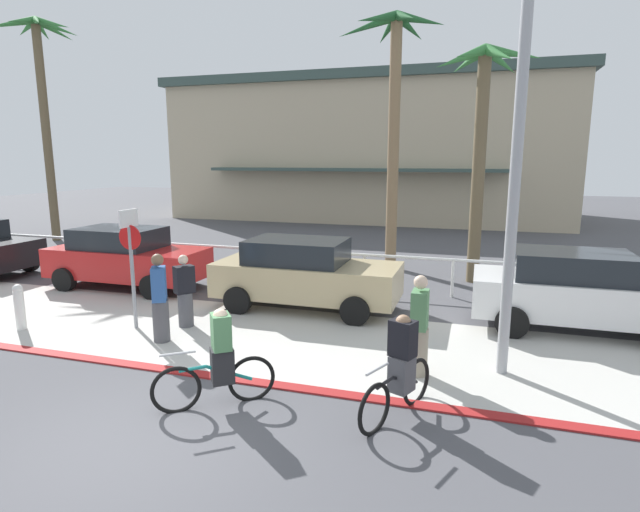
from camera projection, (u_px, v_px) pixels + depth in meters
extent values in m
plane|color=#4C4C51|center=(337.00, 276.00, 15.79)|extent=(80.00, 80.00, 0.00)
cube|color=beige|center=(262.00, 337.00, 10.36)|extent=(44.00, 4.00, 0.02)
cube|color=maroon|center=(213.00, 376.00, 8.48)|extent=(44.00, 0.24, 0.03)
cube|color=#BCAD8E|center=(373.00, 154.00, 32.04)|extent=(22.60, 10.67, 7.68)
cube|color=#384C47|center=(374.00, 87.00, 31.27)|extent=(23.20, 11.27, 0.50)
cube|color=#384C47|center=(350.00, 170.00, 26.73)|extent=(15.82, 1.20, 0.16)
cylinder|color=white|center=(323.00, 253.00, 14.20)|extent=(25.93, 0.08, 0.08)
cylinder|color=white|center=(28.00, 250.00, 17.40)|extent=(0.08, 0.08, 1.00)
cylinder|color=white|center=(84.00, 254.00, 16.71)|extent=(0.08, 0.08, 1.00)
cylinder|color=white|center=(145.00, 258.00, 16.02)|extent=(0.08, 0.08, 1.00)
cylinder|color=white|center=(211.00, 262.00, 15.33)|extent=(0.08, 0.08, 1.00)
cylinder|color=white|center=(284.00, 267.00, 14.64)|extent=(0.08, 0.08, 1.00)
cylinder|color=white|center=(364.00, 273.00, 13.95)|extent=(0.08, 0.08, 1.00)
cylinder|color=white|center=(453.00, 279.00, 13.26)|extent=(0.08, 0.08, 1.00)
cylinder|color=white|center=(551.00, 285.00, 12.56)|extent=(0.08, 0.08, 1.00)
cylinder|color=gray|center=(133.00, 279.00, 10.69)|extent=(0.08, 0.08, 2.20)
cube|color=white|center=(129.00, 218.00, 10.45)|extent=(0.04, 0.56, 0.36)
cylinder|color=red|center=(130.00, 237.00, 10.52)|extent=(0.52, 0.03, 0.52)
cylinder|color=white|center=(20.00, 311.00, 10.73)|extent=(0.20, 0.20, 0.85)
sphere|color=white|center=(17.00, 289.00, 10.64)|extent=(0.20, 0.20, 0.20)
cylinder|color=#9EA0A5|center=(517.00, 148.00, 7.92)|extent=(0.18, 0.18, 7.50)
cylinder|color=brown|center=(46.00, 134.00, 21.78)|extent=(0.36, 0.36, 9.20)
cone|color=#387F3D|center=(52.00, 24.00, 20.70)|extent=(1.77, 0.32, 0.72)
cone|color=#387F3D|center=(57.00, 28.00, 21.25)|extent=(1.48, 1.32, 0.79)
cone|color=#387F3D|center=(55.00, 31.00, 21.71)|extent=(0.63, 1.84, 0.78)
cone|color=#387F3D|center=(43.00, 31.00, 21.85)|extent=(1.25, 1.85, 0.71)
cone|color=#387F3D|center=(27.00, 28.00, 21.41)|extent=(1.63, 0.85, 0.71)
cone|color=#387F3D|center=(13.00, 24.00, 20.90)|extent=(1.84, 0.93, 0.63)
cone|color=#387F3D|center=(12.00, 23.00, 20.38)|extent=(1.20, 1.75, 0.85)
cone|color=#387F3D|center=(22.00, 21.00, 20.15)|extent=(0.62, 1.77, 0.77)
cone|color=#387F3D|center=(37.00, 21.00, 20.39)|extent=(1.29, 1.16, 0.68)
cylinder|color=#846B4C|center=(393.00, 148.00, 16.17)|extent=(0.36, 0.36, 7.85)
cone|color=#235B2D|center=(421.00, 20.00, 15.25)|extent=(1.52, 0.32, 0.67)
cone|color=#235B2D|center=(410.00, 28.00, 15.91)|extent=(0.98, 1.38, 0.80)
cone|color=#235B2D|center=(388.00, 30.00, 16.22)|extent=(1.11, 1.60, 0.79)
cone|color=#235B2D|center=(367.00, 27.00, 15.74)|extent=(1.90, 0.32, 0.79)
cone|color=#235B2D|center=(378.00, 18.00, 14.89)|extent=(1.20, 1.75, 0.75)
cone|color=#235B2D|center=(405.00, 17.00, 14.83)|extent=(0.99, 1.39, 0.70)
cylinder|color=brown|center=(479.00, 171.00, 14.43)|extent=(0.36, 0.36, 6.50)
cone|color=#387F3D|center=(513.00, 54.00, 13.63)|extent=(1.51, 0.32, 0.61)
cone|color=#387F3D|center=(501.00, 62.00, 14.43)|extent=(1.19, 1.73, 0.74)
cone|color=#387F3D|center=(468.00, 62.00, 14.73)|extent=(1.22, 1.80, 0.63)
cone|color=#387F3D|center=(460.00, 59.00, 14.04)|extent=(1.40, 0.32, 0.71)
cone|color=#387F3D|center=(471.00, 53.00, 13.38)|extent=(1.02, 1.44, 0.67)
cone|color=#387F3D|center=(499.00, 54.00, 13.22)|extent=(1.00, 1.40, 0.78)
cylinder|color=black|center=(29.00, 261.00, 16.35)|extent=(0.66, 0.22, 0.66)
cube|color=red|center=(128.00, 262.00, 14.24)|extent=(4.40, 1.80, 0.80)
cube|color=#1E2328|center=(119.00, 238.00, 14.18)|extent=(2.29, 1.58, 0.56)
cylinder|color=black|center=(190.00, 273.00, 14.74)|extent=(0.66, 0.22, 0.66)
cylinder|color=black|center=(152.00, 287.00, 13.06)|extent=(0.66, 0.22, 0.66)
cylinder|color=black|center=(109.00, 266.00, 15.57)|extent=(0.66, 0.22, 0.66)
cylinder|color=black|center=(64.00, 280.00, 13.88)|extent=(0.66, 0.22, 0.66)
cube|color=tan|center=(307.00, 279.00, 12.21)|extent=(4.40, 1.80, 0.80)
cube|color=#1E2328|center=(297.00, 251.00, 12.16)|extent=(2.29, 1.58, 0.56)
cylinder|color=black|center=(372.00, 291.00, 12.72)|extent=(0.66, 0.22, 0.66)
cylinder|color=black|center=(355.00, 311.00, 11.03)|extent=(0.66, 0.22, 0.66)
cylinder|color=black|center=(268.00, 283.00, 13.55)|extent=(0.66, 0.22, 0.66)
cylinder|color=black|center=(238.00, 300.00, 11.86)|extent=(0.66, 0.22, 0.66)
cube|color=white|center=(582.00, 297.00, 10.62)|extent=(4.40, 1.80, 0.80)
cube|color=#1E2328|center=(572.00, 265.00, 10.56)|extent=(2.29, 1.58, 0.56)
cylinder|color=black|center=(508.00, 299.00, 11.95)|extent=(0.66, 0.22, 0.66)
cylinder|color=black|center=(512.00, 322.00, 10.26)|extent=(0.66, 0.22, 0.66)
torus|color=black|center=(374.00, 409.00, 6.71)|extent=(0.34, 0.69, 0.72)
torus|color=black|center=(416.00, 382.00, 7.53)|extent=(0.34, 0.69, 0.72)
cylinder|color=black|center=(405.00, 380.00, 7.26)|extent=(0.31, 0.66, 0.35)
cylinder|color=black|center=(385.00, 383.00, 6.84)|extent=(0.20, 0.37, 0.07)
cylinder|color=black|center=(402.00, 377.00, 7.17)|extent=(0.05, 0.05, 0.44)
cylinder|color=silver|center=(377.00, 369.00, 6.64)|extent=(0.23, 0.47, 0.04)
cube|color=#4C4C51|center=(402.00, 373.00, 7.16)|extent=(0.38, 0.40, 0.52)
cube|color=black|center=(403.00, 338.00, 7.06)|extent=(0.41, 0.37, 0.52)
sphere|color=#9E7556|center=(403.00, 323.00, 7.02)|extent=(0.22, 0.22, 0.22)
torus|color=black|center=(176.00, 390.00, 7.26)|extent=(0.61, 0.49, 0.72)
torus|color=black|center=(252.00, 379.00, 7.63)|extent=(0.61, 0.49, 0.72)
cylinder|color=#197F7A|center=(229.00, 373.00, 7.49)|extent=(0.58, 0.46, 0.35)
cylinder|color=#197F7A|center=(192.00, 369.00, 7.29)|extent=(0.33, 0.27, 0.07)
cylinder|color=#197F7A|center=(222.00, 369.00, 7.44)|extent=(0.05, 0.05, 0.44)
cylinder|color=silver|center=(178.00, 354.00, 7.17)|extent=(0.42, 0.33, 0.04)
cube|color=#232326|center=(222.00, 365.00, 7.43)|extent=(0.42, 0.42, 0.52)
cube|color=#4C7F51|center=(221.00, 332.00, 7.34)|extent=(0.41, 0.43, 0.52)
sphere|color=beige|center=(220.00, 316.00, 7.29)|extent=(0.22, 0.22, 0.22)
cylinder|color=gray|center=(418.00, 352.00, 8.46)|extent=(0.32, 0.32, 0.83)
cube|color=#4C7F51|center=(420.00, 310.00, 8.32)|extent=(0.26, 0.40, 0.64)
sphere|color=beige|center=(421.00, 282.00, 8.23)|extent=(0.23, 0.23, 0.23)
cylinder|color=#4C4C51|center=(186.00, 310.00, 10.93)|extent=(0.45, 0.45, 0.76)
cube|color=black|center=(184.00, 279.00, 10.80)|extent=(0.44, 0.48, 0.59)
sphere|color=beige|center=(183.00, 260.00, 10.72)|extent=(0.21, 0.21, 0.21)
cylinder|color=#4C4C51|center=(161.00, 321.00, 10.02)|extent=(0.44, 0.44, 0.86)
cube|color=#2D5699|center=(159.00, 284.00, 9.87)|extent=(0.43, 0.48, 0.66)
sphere|color=brown|center=(157.00, 260.00, 9.78)|extent=(0.24, 0.24, 0.24)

